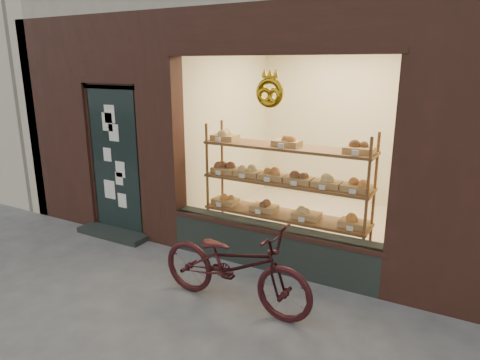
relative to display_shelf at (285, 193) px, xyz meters
The scene contains 3 objects.
ground 2.73m from the display_shelf, 100.01° to the right, with size 90.00×90.00×0.00m, color #4F4F51.
display_shelf is the anchor object (origin of this frame).
bicycle 1.45m from the display_shelf, 88.33° to the right, with size 0.61×1.74×0.92m, color black.
Camera 1 is at (2.49, -2.33, 2.46)m, focal length 32.00 mm.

